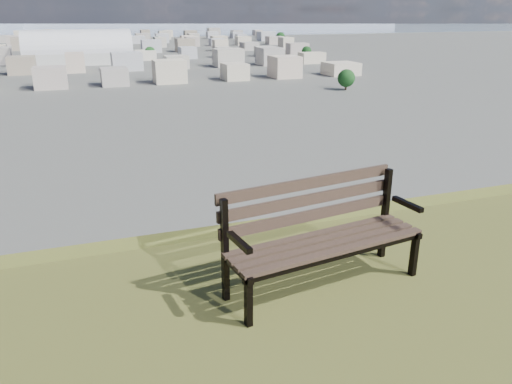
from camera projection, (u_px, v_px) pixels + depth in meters
name	position (u px, v px, depth m)	size (l,w,h in m)	color
park_bench	(320.00, 229.00, 4.78)	(2.03, 0.90, 1.03)	#483429
arena	(79.00, 53.00, 265.02)	(54.80, 23.48, 23.06)	silver
city_blocks	(75.00, 45.00, 358.96)	(395.00, 361.00, 7.00)	beige
city_trees	(27.00, 52.00, 283.47)	(406.52, 387.20, 9.98)	#36281B
bay_water	(72.00, 27.00, 807.59)	(2400.00, 700.00, 0.12)	#90A8B7
far_hills	(43.00, 10.00, 1224.86)	(2050.00, 340.00, 60.00)	#9DA5C3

